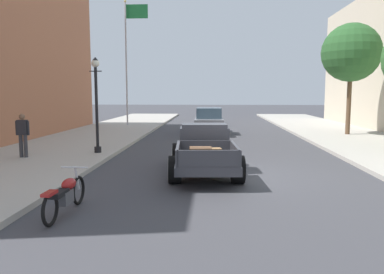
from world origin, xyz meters
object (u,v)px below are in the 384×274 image
flagpole (129,49)px  car_background_grey (209,122)px  hotrod_truck_gunmetal (204,149)px  pedestrian_sidewalk_left (23,133)px  motorcycle_parked (65,194)px  street_tree_second (351,53)px  street_lamp_near (96,98)px

flagpole → car_background_grey: bearing=-36.9°
hotrod_truck_gunmetal → pedestrian_sidewalk_left: size_ratio=3.04×
hotrod_truck_gunmetal → flagpole: size_ratio=0.55×
motorcycle_parked → pedestrian_sidewalk_left: size_ratio=1.29×
flagpole → motorcycle_parked: bearing=-81.4°
pedestrian_sidewalk_left → hotrod_truck_gunmetal: bearing=-12.8°
motorcycle_parked → street_tree_second: bearing=53.7°
motorcycle_parked → pedestrian_sidewalk_left: pedestrian_sidewalk_left is taller
car_background_grey → flagpole: bearing=143.1°
street_lamp_near → hotrod_truck_gunmetal: bearing=-32.9°
car_background_grey → street_lamp_near: (-4.45, -8.68, 1.62)m
car_background_grey → flagpole: flagpole is taller
motorcycle_parked → street_lamp_near: (-1.59, 7.42, 1.94)m
hotrod_truck_gunmetal → flagpole: flagpole is taller
hotrod_truck_gunmetal → street_lamp_near: size_ratio=1.30×
car_background_grey → street_lamp_near: size_ratio=1.12×
pedestrian_sidewalk_left → street_lamp_near: size_ratio=0.43×
pedestrian_sidewalk_left → street_tree_second: (15.11, 8.91, 3.78)m
pedestrian_sidewalk_left → street_tree_second: size_ratio=0.26×
pedestrian_sidewalk_left → flagpole: size_ratio=0.18×
hotrod_truck_gunmetal → flagpole: bearing=110.4°
motorcycle_parked → street_tree_second: street_tree_second is taller
street_lamp_near → street_tree_second: bearing=31.1°
pedestrian_sidewalk_left → street_tree_second: street_tree_second is taller
motorcycle_parked → car_background_grey: 16.35m
hotrod_truck_gunmetal → car_background_grey: (0.02, 11.54, 0.01)m
hotrod_truck_gunmetal → pedestrian_sidewalk_left: pedestrian_sidewalk_left is taller
pedestrian_sidewalk_left → flagpole: 15.24m
pedestrian_sidewalk_left → street_tree_second: 17.94m
street_lamp_near → flagpole: 13.69m
street_tree_second → motorcycle_parked: bearing=-126.3°
car_background_grey → pedestrian_sidewalk_left: pedestrian_sidewalk_left is taller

